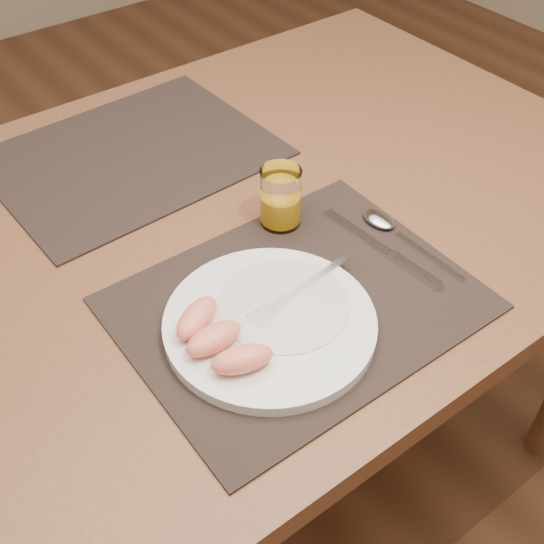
{
  "coord_description": "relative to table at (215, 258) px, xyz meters",
  "views": [
    {
      "loc": [
        -0.41,
        -0.7,
        1.4
      ],
      "look_at": [
        -0.01,
        -0.17,
        0.77
      ],
      "focal_mm": 45.0,
      "sensor_mm": 36.0,
      "label": 1
    }
  ],
  "objects": [
    {
      "name": "ground",
      "position": [
        0.0,
        0.0,
        -0.67
      ],
      "size": [
        5.0,
        5.0,
        0.0
      ],
      "primitive_type": "plane",
      "color": "brown",
      "rests_on": "ground"
    },
    {
      "name": "table",
      "position": [
        0.0,
        0.0,
        0.0
      ],
      "size": [
        1.4,
        0.9,
        0.75
      ],
      "color": "brown",
      "rests_on": "ground"
    },
    {
      "name": "placemat_near",
      "position": [
        -0.01,
        -0.22,
        0.09
      ],
      "size": [
        0.45,
        0.35,
        0.0
      ],
      "primitive_type": "cube",
      "rotation": [
        0.0,
        0.0,
        -0.01
      ],
      "color": "black",
      "rests_on": "table"
    },
    {
      "name": "placemat_far",
      "position": [
        -0.02,
        0.22,
        0.09
      ],
      "size": [
        0.46,
        0.37,
        0.0
      ],
      "primitive_type": "cube",
      "rotation": [
        0.0,
        0.0,
        0.04
      ],
      "color": "black",
      "rests_on": "table"
    },
    {
      "name": "plate",
      "position": [
        -0.07,
        -0.23,
        0.1
      ],
      "size": [
        0.27,
        0.27,
        0.02
      ],
      "primitive_type": "cylinder",
      "color": "white",
      "rests_on": "placemat_near"
    },
    {
      "name": "plate_dressing",
      "position": [
        -0.04,
        -0.22,
        0.1
      ],
      "size": [
        0.17,
        0.17,
        0.0
      ],
      "color": "white",
      "rests_on": "plate"
    },
    {
      "name": "fork",
      "position": [
        -0.02,
        -0.22,
        0.11
      ],
      "size": [
        0.18,
        0.04,
        0.0
      ],
      "color": "silver",
      "rests_on": "plate"
    },
    {
      "name": "knife",
      "position": [
        0.15,
        -0.23,
        0.09
      ],
      "size": [
        0.03,
        0.22,
        0.01
      ],
      "color": "silver",
      "rests_on": "placemat_near"
    },
    {
      "name": "spoon",
      "position": [
        0.19,
        -0.18,
        0.09
      ],
      "size": [
        0.04,
        0.19,
        0.01
      ],
      "color": "silver",
      "rests_on": "placemat_near"
    },
    {
      "name": "juice_glass",
      "position": [
        0.07,
        -0.07,
        0.13
      ],
      "size": [
        0.06,
        0.06,
        0.09
      ],
      "color": "white",
      "rests_on": "placemat_near"
    },
    {
      "name": "grapefruit_wedges",
      "position": [
        -0.14,
        -0.23,
        0.12
      ],
      "size": [
        0.09,
        0.15,
        0.03
      ],
      "color": "#FD8767",
      "rests_on": "plate"
    }
  ]
}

